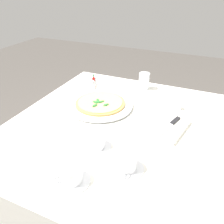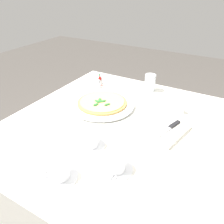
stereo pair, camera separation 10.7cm
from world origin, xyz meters
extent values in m
plane|color=#4C4742|center=(0.00, 0.00, 0.00)|extent=(8.00, 8.00, 0.00)
cube|color=white|center=(0.00, 0.00, 0.74)|extent=(1.10, 1.10, 0.02)
cube|color=white|center=(0.00, -0.54, 0.59)|extent=(1.10, 0.01, 0.28)
cube|color=white|center=(-0.54, 0.00, 0.59)|extent=(0.01, 1.10, 0.28)
cylinder|color=brown|center=(-0.45, -0.45, 0.36)|extent=(0.06, 0.06, 0.73)
cylinder|color=brown|center=(0.45, -0.45, 0.36)|extent=(0.06, 0.06, 0.73)
cylinder|color=brown|center=(-0.45, 0.45, 0.36)|extent=(0.06, 0.06, 0.73)
cylinder|color=white|center=(-0.12, -0.19, 0.75)|extent=(0.21, 0.21, 0.01)
cylinder|color=white|center=(-0.12, -0.19, 0.76)|extent=(0.35, 0.35, 0.01)
cylinder|color=tan|center=(-0.12, -0.19, 0.77)|extent=(0.27, 0.27, 0.01)
cylinder|color=#EFD17A|center=(-0.12, -0.19, 0.78)|extent=(0.24, 0.24, 0.00)
ellipsoid|color=#2D7533|center=(-0.10, -0.21, 0.78)|extent=(0.03, 0.04, 0.01)
ellipsoid|color=#2D7533|center=(-0.11, -0.18, 0.78)|extent=(0.04, 0.03, 0.01)
ellipsoid|color=#2D7533|center=(-0.09, -0.15, 0.78)|extent=(0.04, 0.03, 0.01)
ellipsoid|color=#2D7533|center=(-0.12, -0.21, 0.78)|extent=(0.04, 0.03, 0.01)
ellipsoid|color=#2D7533|center=(-0.06, -0.20, 0.78)|extent=(0.04, 0.03, 0.01)
ellipsoid|color=#2D7533|center=(-0.11, -0.20, 0.78)|extent=(0.04, 0.04, 0.01)
cylinder|color=white|center=(0.40, -0.05, 0.75)|extent=(0.13, 0.13, 0.01)
cylinder|color=white|center=(0.40, -0.05, 0.78)|extent=(0.08, 0.08, 0.06)
torus|color=white|center=(0.43, -0.09, 0.79)|extent=(0.03, 0.03, 0.03)
cylinder|color=black|center=(0.40, -0.05, 0.81)|extent=(0.07, 0.07, 0.00)
cylinder|color=white|center=(0.27, 0.11, 0.75)|extent=(0.13, 0.13, 0.01)
cylinder|color=white|center=(0.27, 0.11, 0.78)|extent=(0.08, 0.08, 0.06)
torus|color=white|center=(0.32, 0.11, 0.79)|extent=(0.04, 0.01, 0.03)
cylinder|color=black|center=(0.27, 0.11, 0.81)|extent=(0.07, 0.07, 0.00)
cylinder|color=white|center=(0.20, -0.05, 0.75)|extent=(0.13, 0.13, 0.01)
cylinder|color=white|center=(0.20, -0.05, 0.78)|extent=(0.08, 0.08, 0.05)
torus|color=white|center=(0.15, -0.06, 0.78)|extent=(0.04, 0.01, 0.03)
cylinder|color=black|center=(0.20, -0.05, 0.80)|extent=(0.07, 0.07, 0.00)
cylinder|color=white|center=(-0.44, -0.04, 0.80)|extent=(0.07, 0.07, 0.10)
cylinder|color=silver|center=(-0.44, -0.04, 0.79)|extent=(0.06, 0.06, 0.08)
cube|color=white|center=(-0.05, 0.20, 0.76)|extent=(0.24, 0.17, 0.02)
cube|color=silver|center=(-0.01, 0.19, 0.77)|extent=(0.12, 0.05, 0.01)
cube|color=black|center=(-0.10, 0.22, 0.77)|extent=(0.08, 0.04, 0.01)
cylinder|color=#B7140F|center=(-0.34, -0.35, 0.77)|extent=(0.02, 0.02, 0.05)
cylinder|color=white|center=(-0.34, -0.35, 0.77)|extent=(0.02, 0.02, 0.02)
cone|color=#B7140F|center=(-0.34, -0.35, 0.81)|extent=(0.02, 0.02, 0.02)
cylinder|color=#1E722D|center=(-0.34, -0.35, 0.82)|extent=(0.01, 0.01, 0.01)
cylinder|color=white|center=(-0.31, -0.34, 0.77)|extent=(0.03, 0.03, 0.04)
cylinder|color=white|center=(-0.31, -0.34, 0.76)|extent=(0.02, 0.02, 0.03)
sphere|color=silver|center=(-0.31, -0.34, 0.79)|extent=(0.02, 0.02, 0.02)
cylinder|color=white|center=(-0.37, -0.36, 0.77)|extent=(0.03, 0.03, 0.04)
cylinder|color=#38332D|center=(-0.37, -0.36, 0.76)|extent=(0.02, 0.02, 0.03)
sphere|color=silver|center=(-0.37, -0.36, 0.79)|extent=(0.02, 0.02, 0.02)
cube|color=white|center=(-0.28, 0.19, 0.78)|extent=(0.06, 0.07, 0.06)
camera|label=1|loc=(0.84, 0.30, 1.36)|focal=35.93mm
camera|label=2|loc=(0.80, 0.40, 1.36)|focal=35.93mm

